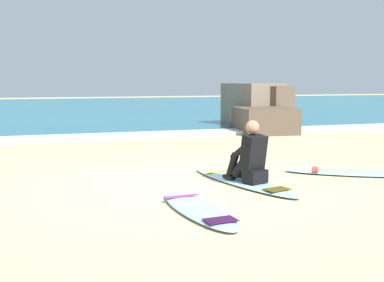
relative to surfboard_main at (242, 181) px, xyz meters
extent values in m
plane|color=#CCB584|center=(-0.89, 0.21, -0.04)|extent=(80.00, 80.00, 0.00)
cube|color=teal|center=(-0.89, 20.29, 0.01)|extent=(80.00, 28.00, 0.10)
cube|color=white|center=(-0.89, 6.59, 0.02)|extent=(80.00, 0.90, 0.11)
ellipsoid|color=#9ED1E5|center=(0.00, 0.00, 0.00)|extent=(1.10, 2.61, 0.07)
cube|color=gold|center=(-0.17, 0.70, 0.04)|extent=(0.49, 0.21, 0.01)
cube|color=#4C400C|center=(0.19, -0.80, 0.04)|extent=(0.41, 0.32, 0.01)
cube|color=black|center=(0.07, -0.30, 0.14)|extent=(0.38, 0.35, 0.20)
cylinder|color=black|center=(-0.08, -0.16, 0.29)|extent=(0.27, 0.43, 0.43)
cylinder|color=black|center=(-0.16, 0.03, 0.26)|extent=(0.19, 0.28, 0.42)
cube|color=black|center=(-0.18, 0.10, 0.07)|extent=(0.16, 0.24, 0.05)
cylinder|color=black|center=(0.11, -0.10, 0.29)|extent=(0.27, 0.43, 0.43)
cylinder|color=black|center=(0.06, 0.10, 0.26)|extent=(0.19, 0.28, 0.42)
cube|color=black|center=(0.05, 0.17, 0.07)|extent=(0.16, 0.24, 0.05)
cube|color=black|center=(0.06, -0.27, 0.49)|extent=(0.41, 0.38, 0.57)
sphere|color=#A37556|center=(0.05, -0.24, 0.88)|extent=(0.21, 0.21, 0.21)
cylinder|color=black|center=(-0.12, -0.17, 0.52)|extent=(0.21, 0.40, 0.31)
cylinder|color=black|center=(0.15, -0.08, 0.52)|extent=(0.21, 0.40, 0.31)
ellipsoid|color=#9ED1E5|center=(-1.19, -1.32, 0.00)|extent=(0.69, 2.02, 0.07)
cube|color=purple|center=(-1.23, -0.77, 0.04)|extent=(0.49, 0.14, 0.01)
cube|color=#351037|center=(-1.13, -1.96, 0.04)|extent=(0.38, 0.27, 0.01)
ellipsoid|color=#9ED1E5|center=(2.14, 0.05, 0.00)|extent=(2.31, 1.65, 0.07)
cube|color=red|center=(1.57, 0.38, 0.04)|extent=(0.33, 0.46, 0.01)
cube|color=brown|center=(3.62, 6.46, 0.36)|extent=(1.82, 1.95, 0.78)
cube|color=brown|center=(4.58, 7.74, 0.68)|extent=(1.39, 1.36, 1.42)
cube|color=#756656|center=(3.99, 8.07, 0.72)|extent=(1.93, 1.99, 1.52)
cube|color=brown|center=(3.80, 7.57, 0.30)|extent=(1.50, 1.57, 0.67)
camera|label=1|loc=(-3.03, -6.77, 1.59)|focal=44.64mm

